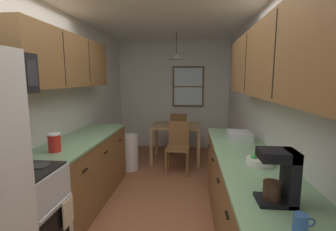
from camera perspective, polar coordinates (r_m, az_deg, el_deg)
The scene contains 23 objects.
ground_plane at distance 3.61m, azimuth -1.93°, elevation -18.73°, with size 12.00×12.00×0.00m, color #995B3D.
wall_left at distance 3.66m, azimuth -23.48°, elevation 1.88°, with size 0.10×9.00×2.55m, color silver.
wall_right at distance 3.33m, azimuth 21.62°, elevation 1.40°, with size 0.10×9.00×2.55m, color silver.
wall_back at distance 5.86m, azimuth 1.39°, elevation 4.84°, with size 4.40×0.10×2.55m, color silver.
ceiling_slab at distance 3.34m, azimuth -2.18°, elevation 24.78°, with size 4.40×9.00×0.08m, color white.
stove_range at distance 2.54m, azimuth -31.66°, elevation -20.65°, with size 0.66×0.58×1.10m.
counter_left at distance 3.52m, azimuth -19.12°, elevation -11.92°, with size 0.64×1.93×0.90m.
upper_cabinets_left at distance 3.34m, azimuth -22.94°, elevation 11.68°, with size 0.33×2.01×0.64m.
counter_right at distance 2.60m, azimuth 18.76°, elevation -19.57°, with size 0.64×3.03×0.90m.
upper_cabinets_right at distance 2.30m, azimuth 24.21°, elevation 11.93°, with size 0.33×2.71×0.64m.
dining_table at distance 4.90m, azimuth 1.89°, elevation -3.61°, with size 0.95×0.76×0.74m.
dining_chair_near at distance 4.35m, azimuth 2.40°, elevation -6.83°, with size 0.42×0.42×0.90m.
dining_chair_far at distance 5.50m, azimuth 2.58°, elevation -3.58°, with size 0.41×0.41×0.90m.
pendant_light at distance 4.81m, azimuth 1.98°, elevation 13.70°, with size 0.26×0.26×0.52m.
back_window at distance 5.76m, azimuth 4.77°, elevation 6.78°, with size 0.73×0.05×0.95m.
trash_bin at distance 4.55m, azimuth -9.12°, elevation -8.57°, with size 0.33×0.33×0.65m, color white.
storage_canister at distance 2.82m, azimuth -25.16°, elevation -5.78°, with size 0.13×0.13×0.19m.
dish_towel at distance 2.45m, azimuth -22.47°, elevation -20.28°, with size 0.02×0.16×0.24m, color beige.
coffee_maker at distance 1.67m, azimuth 25.21°, elevation -12.71°, with size 0.22×0.18×0.33m.
mug_by_coffeemaker at distance 1.48m, azimuth 28.77°, elevation -21.26°, with size 0.11×0.07×0.09m.
fruit_bowl at distance 2.34m, azimuth 20.79°, elevation -9.95°, with size 0.24×0.24×0.09m.
dish_rack at distance 3.20m, azimuth 16.47°, elevation -4.53°, with size 0.28×0.34×0.10m, color silver.
table_serving_bowl at distance 4.87m, azimuth 2.29°, elevation -1.89°, with size 0.18×0.18×0.06m, color silver.
Camera 1 is at (0.43, -2.18, 1.66)m, focal length 25.90 mm.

